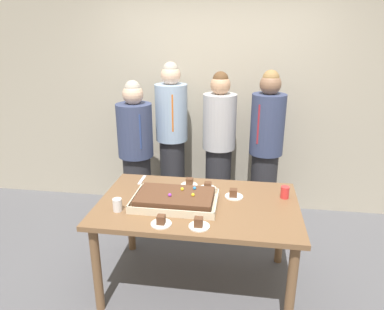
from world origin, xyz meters
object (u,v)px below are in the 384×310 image
(drink_cup_nearest, at_px, (117,205))
(plated_slice_far_left, at_px, (199,224))
(plated_slice_near_right, at_px, (189,183))
(person_far_right_suit, at_px, (136,154))
(party_table, at_px, (198,213))
(cake_server_utensil, at_px, (142,180))
(plated_slice_center_front, at_px, (234,195))
(plated_slice_near_left, at_px, (161,222))
(drink_cup_middle, at_px, (285,192))
(person_green_shirt_behind, at_px, (266,148))
(person_striped_tie_right, at_px, (172,139))
(sheet_cake, at_px, (175,199))
(person_serving_front, at_px, (219,147))
(plated_slice_far_right, at_px, (208,187))

(drink_cup_nearest, bearing_deg, plated_slice_far_left, -12.78)
(plated_slice_far_left, bearing_deg, plated_slice_near_right, 104.33)
(plated_slice_far_left, xyz_separation_m, person_far_right_suit, (-0.85, 1.32, 0.02))
(party_table, bearing_deg, cake_server_utensil, 147.12)
(plated_slice_far_left, height_order, plated_slice_center_front, plated_slice_far_left)
(plated_slice_near_left, bearing_deg, person_far_right_suit, 113.87)
(plated_slice_far_left, xyz_separation_m, drink_cup_middle, (0.64, 0.56, 0.03))
(party_table, bearing_deg, plated_slice_far_left, -81.44)
(person_green_shirt_behind, bearing_deg, person_striped_tie_right, -62.67)
(sheet_cake, height_order, person_far_right_suit, person_far_right_suit)
(drink_cup_nearest, bearing_deg, person_serving_front, 64.64)
(drink_cup_nearest, relative_size, drink_cup_middle, 1.00)
(party_table, bearing_deg, plated_slice_near_left, -119.65)
(plated_slice_far_left, distance_m, person_serving_front, 1.55)
(person_green_shirt_behind, bearing_deg, plated_slice_far_left, 13.20)
(drink_cup_nearest, distance_m, person_green_shirt_behind, 1.81)
(plated_slice_near_left, distance_m, plated_slice_far_right, 0.70)
(person_serving_front, xyz_separation_m, person_striped_tie_right, (-0.54, 0.06, 0.05))
(party_table, distance_m, cake_server_utensil, 0.68)
(plated_slice_far_left, bearing_deg, person_serving_front, 89.29)
(drink_cup_middle, distance_m, person_far_right_suit, 1.67)
(plated_slice_near_left, xyz_separation_m, plated_slice_center_front, (0.49, 0.52, 0.00))
(party_table, xyz_separation_m, plated_slice_far_left, (0.06, -0.37, 0.12))
(plated_slice_far_right, bearing_deg, person_striped_tie_right, 117.86)
(person_green_shirt_behind, height_order, person_far_right_suit, person_green_shirt_behind)
(plated_slice_far_left, relative_size, person_far_right_suit, 0.09)
(drink_cup_nearest, bearing_deg, person_far_right_suit, 100.08)
(plated_slice_center_front, distance_m, drink_cup_nearest, 0.94)
(party_table, height_order, person_far_right_suit, person_far_right_suit)
(person_serving_front, height_order, person_far_right_suit, person_serving_front)
(plated_slice_far_left, bearing_deg, party_table, 98.56)
(plated_slice_near_right, height_order, plated_slice_far_left, plated_slice_far_left)
(sheet_cake, xyz_separation_m, plated_slice_near_right, (0.06, 0.37, -0.02))
(sheet_cake, distance_m, person_striped_tie_right, 1.33)
(plated_slice_near_right, bearing_deg, plated_slice_far_left, -75.67)
(sheet_cake, height_order, plated_slice_near_left, sheet_cake)
(cake_server_utensil, distance_m, person_green_shirt_behind, 1.40)
(party_table, height_order, person_serving_front, person_serving_front)
(drink_cup_middle, relative_size, person_serving_front, 0.06)
(plated_slice_near_right, height_order, plated_slice_center_front, plated_slice_center_front)
(plated_slice_near_right, bearing_deg, plated_slice_near_left, -97.80)
(drink_cup_middle, bearing_deg, plated_slice_far_left, -138.68)
(plated_slice_center_front, relative_size, cake_server_utensil, 0.75)
(plated_slice_center_front, xyz_separation_m, drink_cup_nearest, (-0.87, -0.36, 0.03))
(drink_cup_middle, bearing_deg, cake_server_utensil, 172.07)
(person_far_right_suit, bearing_deg, drink_cup_middle, 31.21)
(party_table, xyz_separation_m, person_striped_tie_right, (-0.46, 1.24, 0.23))
(plated_slice_far_right, height_order, person_serving_front, person_serving_front)
(plated_slice_near_right, xyz_separation_m, cake_server_utensil, (-0.45, 0.05, -0.02))
(plated_slice_center_front, xyz_separation_m, drink_cup_middle, (0.42, 0.05, 0.03))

